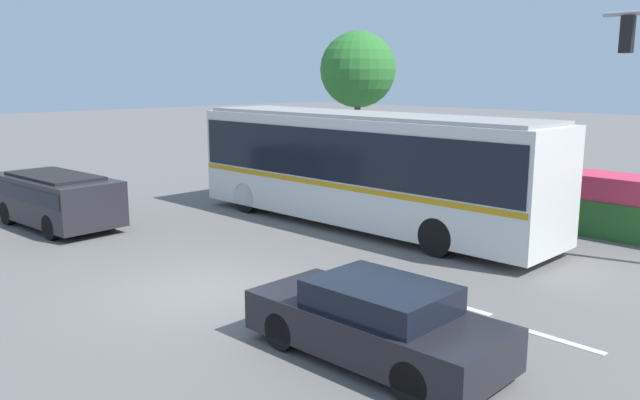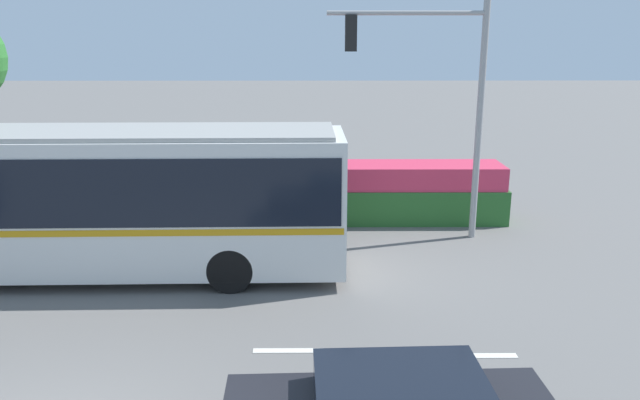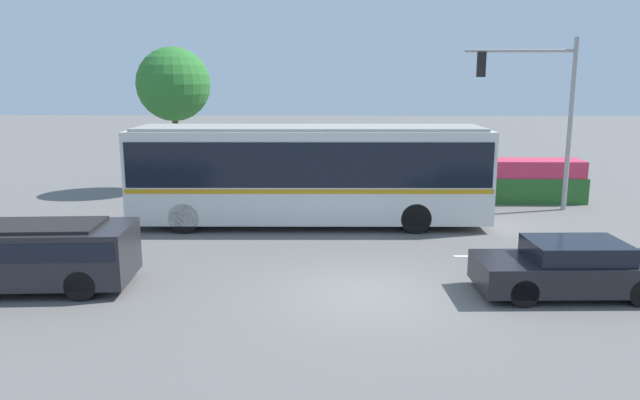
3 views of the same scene
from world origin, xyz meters
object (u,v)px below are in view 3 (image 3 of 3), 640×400
Objects in this scene: suv_left_lane at (32,251)px; traffic_light_pole at (545,101)px; city_bus at (309,170)px; sedan_foreground at (571,269)px; street_tree_left at (174,85)px.

traffic_light_pole is at bearing -152.39° from suv_left_lane.
city_bus is 2.53× the size of suv_left_lane.
sedan_foreground is (6.37, -6.72, -1.31)m from city_bus.
suv_left_lane reaches higher than sedan_foreground.
city_bus reaches higher than suv_left_lane.
sedan_foreground is 10.31m from traffic_light_pole.
suv_left_lane is at bearing 31.57° from traffic_light_pole.
sedan_foreground is at bearing 175.49° from suv_left_lane.
suv_left_lane is at bearing 44.91° from city_bus.
sedan_foreground is 0.68× the size of traffic_light_pole.
street_tree_left reaches higher than sedan_foreground.
traffic_light_pole is (15.09, 9.27, 3.21)m from suv_left_lane.
street_tree_left is at bearing -14.58° from traffic_light_pole.
street_tree_left reaches higher than suv_left_lane.
sedan_foreground is at bearing 75.94° from traffic_light_pole.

